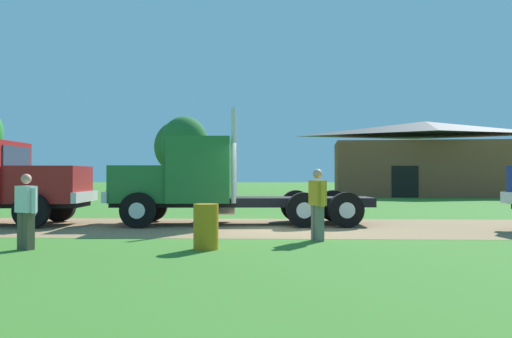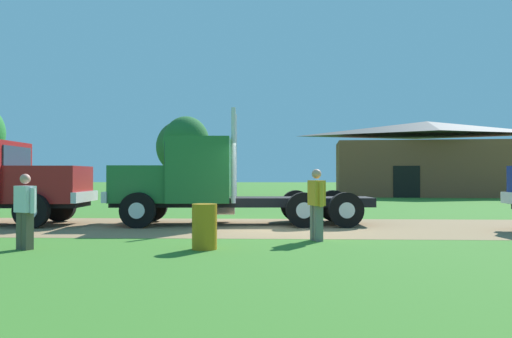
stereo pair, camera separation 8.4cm
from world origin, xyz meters
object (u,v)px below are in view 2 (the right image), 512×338
object	(u,v)px
visitor_standing_near	(25,209)
steel_barrel	(205,227)
visitor_walking_mid	(317,201)
truck_foreground_white	(203,184)
shed_building	(427,160)

from	to	relation	value
visitor_standing_near	steel_barrel	world-z (taller)	visitor_standing_near
visitor_standing_near	visitor_walking_mid	world-z (taller)	visitor_walking_mid
truck_foreground_white	visitor_walking_mid	bearing A→B (deg)	-50.03
steel_barrel	shed_building	distance (m)	30.79
steel_barrel	shed_building	size ratio (longest dim) A/B	0.07
steel_barrel	shed_building	world-z (taller)	shed_building
truck_foreground_white	visitor_standing_near	bearing A→B (deg)	-117.17
truck_foreground_white	shed_building	bearing A→B (deg)	59.31
visitor_standing_near	steel_barrel	distance (m)	3.74
visitor_walking_mid	steel_barrel	size ratio (longest dim) A/B	1.79
shed_building	visitor_standing_near	bearing A→B (deg)	-120.01
truck_foreground_white	shed_building	world-z (taller)	shed_building
truck_foreground_white	visitor_standing_near	distance (m)	6.33
visitor_walking_mid	shed_building	distance (m)	28.43
truck_foreground_white	steel_barrel	bearing A→B (deg)	-81.23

